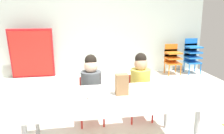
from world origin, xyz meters
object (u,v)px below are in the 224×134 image
object	(u,v)px
kid_chair_orange_stack	(172,57)
folded_activity_table	(32,54)
paper_bag_brown	(122,84)
donut_powdered_loose	(93,97)
kid_chair_blue_stack	(192,54)
donut_powdered_on_plate	(93,96)
paper_plate_center_table	(67,105)
paper_plate_near_edge	(93,98)
seated_child_middle_seat	(140,81)
craft_table	(110,101)
seated_child_near_camera	(91,83)

from	to	relation	value
kid_chair_orange_stack	folded_activity_table	bearing A→B (deg)	176.97
paper_bag_brown	donut_powdered_loose	bearing A→B (deg)	-169.48
kid_chair_blue_stack	donut_powdered_on_plate	bearing A→B (deg)	-132.57
donut_powdered_loose	paper_plate_center_table	bearing A→B (deg)	-150.47
paper_plate_near_edge	seated_child_middle_seat	bearing A→B (deg)	43.64
craft_table	paper_plate_near_edge	xyz separation A→B (m)	(-0.17, -0.01, 0.05)
seated_child_near_camera	kid_chair_orange_stack	size ratio (longest dim) A/B	1.35
craft_table	seated_child_middle_seat	xyz separation A→B (m)	(0.52, 0.65, -0.00)
seated_child_near_camera	paper_plate_center_table	xyz separation A→B (m)	(-0.30, -0.80, 0.05)
kid_chair_blue_stack	paper_plate_near_edge	world-z (taller)	kid_chair_blue_stack
seated_child_middle_seat	paper_plate_near_edge	size ratio (longest dim) A/B	5.10
seated_child_middle_seat	craft_table	bearing A→B (deg)	-128.62
paper_bag_brown	paper_plate_near_edge	xyz separation A→B (m)	(-0.31, -0.06, -0.11)
seated_child_near_camera	donut_powdered_loose	xyz separation A→B (m)	(-0.04, -0.65, 0.07)
kid_chair_orange_stack	donut_powdered_loose	xyz separation A→B (m)	(-2.10, -2.82, 0.22)
seated_child_middle_seat	kid_chair_blue_stack	size ratio (longest dim) A/B	1.15
paper_bag_brown	paper_plate_center_table	bearing A→B (deg)	-160.37
folded_activity_table	donut_powdered_on_plate	world-z (taller)	folded_activity_table
seated_child_near_camera	paper_bag_brown	world-z (taller)	seated_child_near_camera
kid_chair_blue_stack	folded_activity_table	distance (m)	3.60
craft_table	paper_bag_brown	distance (m)	0.21
seated_child_middle_seat	paper_bag_brown	bearing A→B (deg)	-122.44
kid_chair_blue_stack	folded_activity_table	xyz separation A→B (m)	(-3.59, 0.16, 0.08)
seated_child_near_camera	folded_activity_table	xyz separation A→B (m)	(-1.05, 2.33, -0.02)
craft_table	kid_chair_blue_stack	xyz separation A→B (m)	(2.42, 2.81, -0.10)
craft_table	seated_child_middle_seat	distance (m)	0.83
kid_chair_orange_stack	folded_activity_table	world-z (taller)	folded_activity_table
paper_bag_brown	paper_plate_center_table	size ratio (longest dim) A/B	1.22
paper_bag_brown	paper_plate_center_table	distance (m)	0.61
seated_child_near_camera	kid_chair_blue_stack	xyz separation A→B (m)	(2.55, 2.16, -0.10)
seated_child_near_camera	kid_chair_blue_stack	world-z (taller)	seated_child_near_camera
seated_child_near_camera	kid_chair_blue_stack	size ratio (longest dim) A/B	1.15
seated_child_middle_seat	paper_plate_center_table	bearing A→B (deg)	-139.75
kid_chair_orange_stack	paper_plate_near_edge	world-z (taller)	kid_chair_orange_stack
seated_child_near_camera	seated_child_middle_seat	bearing A→B (deg)	0.00
folded_activity_table	paper_plate_center_table	xyz separation A→B (m)	(0.75, -3.12, 0.07)
kid_chair_blue_stack	paper_bag_brown	size ratio (longest dim) A/B	3.64
seated_child_middle_seat	kid_chair_orange_stack	size ratio (longest dim) A/B	1.35
folded_activity_table	paper_bag_brown	size ratio (longest dim) A/B	4.94
kid_chair_orange_stack	seated_child_middle_seat	bearing A→B (deg)	-123.18
kid_chair_blue_stack	folded_activity_table	bearing A→B (deg)	177.39
kid_chair_blue_stack	seated_child_middle_seat	bearing A→B (deg)	-131.31
craft_table	donut_powdered_loose	size ratio (longest dim) A/B	15.71
kid_chair_orange_stack	donut_powdered_on_plate	world-z (taller)	kid_chair_orange_stack
folded_activity_table	paper_plate_center_table	distance (m)	3.21
paper_bag_brown	donut_powdered_on_plate	bearing A→B (deg)	-168.67
seated_child_middle_seat	paper_bag_brown	world-z (taller)	seated_child_middle_seat
folded_activity_table	donut_powdered_on_plate	xyz separation A→B (m)	(1.00, -2.99, 0.09)
folded_activity_table	donut_powdered_loose	xyz separation A→B (m)	(1.00, -2.98, 0.08)
seated_child_middle_seat	kid_chair_orange_stack	distance (m)	2.59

